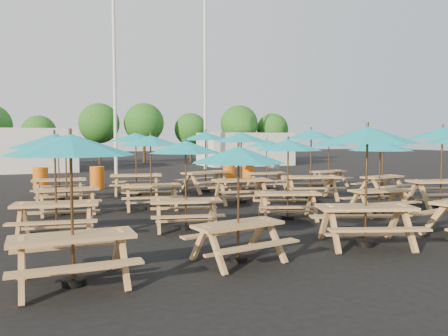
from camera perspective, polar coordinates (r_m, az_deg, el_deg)
name	(u,v)px	position (r m, az deg, el deg)	size (l,w,h in m)	color
ground	(241,204)	(14.48, 2.25, -4.72)	(120.00, 120.00, 0.00)	black
picnic_unit_0	(71,155)	(6.71, -19.39, 1.64)	(1.91, 1.91, 2.26)	#A27448
picnic_unit_1	(55,148)	(10.17, -21.25, 2.45)	(2.17, 2.17, 2.29)	#A27448
picnic_unit_2	(66,148)	(13.20, -19.98, 2.48)	(1.89, 1.89, 2.22)	#A27448
picnic_unit_3	(58,145)	(16.18, -20.83, 2.83)	(1.97, 1.97, 2.27)	#A27448
picnic_unit_4	(238,162)	(7.60, 1.89, 0.77)	(1.99, 1.99, 2.05)	#A27448
picnic_unit_5	(186,153)	(10.36, -5.04, 1.98)	(2.11, 2.11, 2.14)	#A27448
picnic_unit_6	(151,145)	(13.43, -9.56, 2.92)	(2.15, 2.15, 2.28)	#A27448
picnic_unit_7	(136,141)	(16.82, -11.44, 3.43)	(2.36, 2.36, 2.40)	#A27448
picnic_unit_8	(367,143)	(9.18, 18.20, 3.12)	(2.57, 2.57, 2.43)	#A27448
picnic_unit_9	(288,150)	(11.74, 8.38, 2.32)	(2.28, 2.28, 2.17)	#A27448
picnic_unit_10	(241,142)	(14.58, 2.26, 3.43)	(2.16, 2.16, 2.40)	#A27448
picnic_unit_11	(205,140)	(17.57, -2.45, 3.68)	(2.58, 2.58, 2.46)	#A27448
picnic_unit_13	(380,150)	(13.09, 19.73, 2.18)	(1.90, 1.90, 2.14)	#A27448
picnic_unit_14	(311,139)	(15.65, 11.32, 3.72)	(2.57, 2.57, 2.50)	#A27448
picnic_unit_15	(267,146)	(18.56, 5.59, 2.83)	(1.87, 1.87, 2.14)	#A27448
picnic_unit_17	(442,138)	(15.30, 26.63, 3.50)	(2.55, 2.55, 2.54)	#A27448
picnic_unit_18	(383,145)	(17.44, 20.06, 2.82)	(2.19, 2.19, 2.24)	#A27448
picnic_unit_19	(329,146)	(20.06, 13.53, 2.82)	(2.05, 2.05, 2.14)	#A27448
waste_bin_0	(41,179)	(19.63, -22.82, -1.33)	(0.60, 0.60, 0.97)	#DE5E0D
waste_bin_1	(97,178)	(19.45, -16.23, -1.23)	(0.60, 0.60, 0.97)	#DE5E0D
waste_bin_2	(229,173)	(21.41, 0.65, -0.61)	(0.60, 0.60, 0.97)	#DE5E0D
waste_bin_3	(248,172)	(21.74, 3.20, -0.55)	(0.60, 0.60, 0.97)	#DE5E0D
waste_bin_4	(274,171)	(22.29, 6.51, -0.46)	(0.60, 0.60, 0.97)	gray
mast_0	(115,74)	(27.58, -14.11, 11.77)	(0.20, 0.20, 12.00)	silver
mast_1	(205,83)	(31.09, -2.48, 10.98)	(0.20, 0.20, 12.00)	silver
event_tent_0	(11,150)	(31.11, -26.05, 2.09)	(8.00, 4.00, 2.80)	silver
event_tent_1	(245,149)	(35.35, 2.77, 2.50)	(7.00, 4.00, 2.60)	silver
tree_2	(39,132)	(36.69, -23.01, 4.31)	(2.59, 2.59, 3.93)	#382314
tree_3	(99,123)	(38.00, -15.98, 5.63)	(3.36, 3.36, 5.09)	#382314
tree_4	(144,123)	(38.12, -10.41, 5.79)	(3.41, 3.41, 5.17)	#382314
tree_5	(191,129)	(39.63, -4.37, 5.06)	(2.94, 2.94, 4.45)	#382314
tree_6	(239,124)	(39.42, 2.01, 5.74)	(3.38, 3.38, 5.13)	#382314
tree_7	(272,129)	(40.94, 6.34, 5.04)	(2.95, 2.95, 4.48)	#382314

